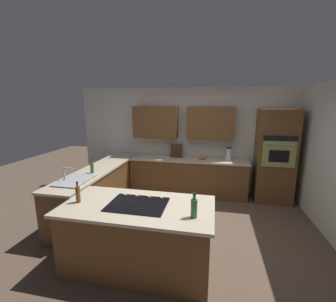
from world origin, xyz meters
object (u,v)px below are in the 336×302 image
at_px(cooktop, 138,204).
at_px(spice_rack, 177,151).
at_px(wall_oven, 275,156).
at_px(blender, 229,155).
at_px(dish_soap_bottle, 92,167).
at_px(second_bottle, 194,208).
at_px(oil_bottle, 78,194).
at_px(mixing_bowl, 203,157).
at_px(sink_unit, 75,180).

bearing_deg(cooktop, spice_rack, -90.97).
height_order(wall_oven, blender, wall_oven).
relative_size(wall_oven, dish_soap_bottle, 7.66).
relative_size(dish_soap_bottle, second_bottle, 0.91).
bearing_deg(blender, spice_rack, -2.43).
bearing_deg(oil_bottle, mixing_bowl, -118.07).
height_order(spice_rack, second_bottle, spice_rack).
bearing_deg(mixing_bowl, wall_oven, 178.89).
bearing_deg(dish_soap_bottle, oil_bottle, 112.40).
relative_size(blender, mixing_bowl, 1.69).
relative_size(blender, oil_bottle, 1.05).
height_order(dish_soap_bottle, oil_bottle, oil_bottle).
relative_size(blender, second_bottle, 1.02).
distance_m(blender, oil_bottle, 3.52).
bearing_deg(sink_unit, second_bottle, 157.87).
xyz_separation_m(wall_oven, mixing_bowl, (1.60, -0.03, -0.10)).
distance_m(wall_oven, blender, 1.00).
bearing_deg(dish_soap_bottle, wall_oven, -157.01).
relative_size(wall_oven, mixing_bowl, 11.56).
height_order(wall_oven, dish_soap_bottle, wall_oven).
height_order(blender, dish_soap_bottle, blender).
xyz_separation_m(cooktop, mixing_bowl, (-0.70, -2.72, 0.04)).
relative_size(wall_oven, second_bottle, 6.94).
relative_size(wall_oven, spice_rack, 6.27).
bearing_deg(blender, mixing_bowl, 0.00).
relative_size(cooktop, mixing_bowl, 4.19).
bearing_deg(oil_bottle, cooktop, -173.14).
relative_size(wall_oven, cooktop, 2.76).
bearing_deg(mixing_bowl, spice_rack, -4.67).
xyz_separation_m(blender, mixing_bowl, (0.60, 0.00, -0.08)).
xyz_separation_m(cooktop, blender, (-1.30, -2.72, 0.12)).
bearing_deg(spice_rack, blender, 177.57).
bearing_deg(cooktop, wall_oven, -130.48).
distance_m(wall_oven, oil_bottle, 4.17).
bearing_deg(sink_unit, cooktop, 153.94).
height_order(blender, spice_rack, spice_rack).
relative_size(cooktop, second_bottle, 2.52).
height_order(mixing_bowl, dish_soap_bottle, dish_soap_bottle).
distance_m(sink_unit, spice_rack, 2.54).
xyz_separation_m(sink_unit, dish_soap_bottle, (-0.06, -0.48, 0.09)).
bearing_deg(mixing_bowl, blender, 180.00).
bearing_deg(cooktop, blender, -115.48).
height_order(blender, second_bottle, blender).
bearing_deg(oil_bottle, sink_unit, -53.35).
bearing_deg(second_bottle, oil_bottle, -3.55).
xyz_separation_m(cooktop, spice_rack, (-0.05, -2.78, 0.16)).
xyz_separation_m(spice_rack, second_bottle, (-0.71, 2.97, -0.05)).
xyz_separation_m(sink_unit, blender, (-2.68, -2.05, 0.11)).
distance_m(oil_bottle, second_bottle, 1.57).
xyz_separation_m(sink_unit, spice_rack, (-1.43, -2.10, 0.15)).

